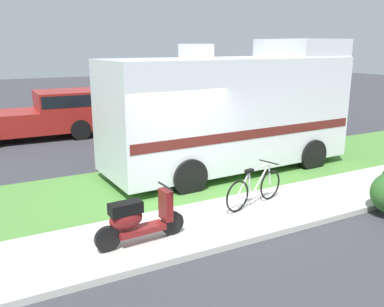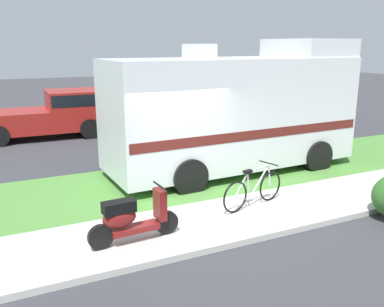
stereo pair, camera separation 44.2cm
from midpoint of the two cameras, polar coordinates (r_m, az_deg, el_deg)
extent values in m
plane|color=#38383D|center=(9.41, -1.47, -7.05)|extent=(80.00, 80.00, 0.00)
cube|color=beige|center=(8.42, 2.30, -9.33)|extent=(24.00, 2.00, 0.12)
cube|color=#4C8438|center=(10.67, -5.14, -4.20)|extent=(24.00, 3.40, 0.08)
cube|color=silver|center=(11.47, 3.92, 5.84)|extent=(6.99, 2.57, 2.85)
cube|color=silver|center=(12.94, 13.75, 13.93)|extent=(1.87, 2.28, 0.50)
cube|color=#591E19|center=(11.54, 3.88, 3.74)|extent=(6.85, 2.58, 0.24)
cube|color=black|center=(13.62, 16.15, 8.82)|extent=(0.15, 1.99, 0.90)
cube|color=silver|center=(10.78, -0.63, 13.88)|extent=(0.72, 0.62, 0.36)
cylinder|color=black|center=(13.85, 8.57, 1.88)|extent=(0.91, 0.31, 0.90)
cylinder|color=black|center=(12.24, 15.13, -0.18)|extent=(0.91, 0.31, 0.90)
cylinder|color=black|center=(11.80, -6.95, -0.32)|extent=(0.91, 0.31, 0.90)
cylinder|color=black|center=(9.86, -1.72, -3.23)|extent=(0.91, 0.31, 0.90)
cylinder|color=black|center=(7.69, -4.43, -9.50)|extent=(0.44, 0.12, 0.44)
cylinder|color=black|center=(7.27, -13.28, -11.38)|extent=(0.44, 0.12, 0.44)
cube|color=maroon|center=(7.45, -8.72, -10.30)|extent=(0.88, 0.33, 0.10)
cube|color=black|center=(7.17, -10.87, -7.39)|extent=(0.57, 0.29, 0.20)
ellipsoid|color=maroon|center=(7.25, -10.80, -8.86)|extent=(0.62, 0.33, 0.36)
cube|color=maroon|center=(7.49, -5.34, -7.04)|extent=(0.16, 0.33, 0.56)
cylinder|color=black|center=(7.37, -5.40, -4.51)|extent=(0.06, 0.50, 0.04)
sphere|color=white|center=(7.42, -5.37, -5.75)|extent=(0.12, 0.12, 0.12)
torus|color=black|center=(9.41, 9.36, -4.26)|extent=(0.67, 0.20, 0.68)
torus|color=black|center=(8.63, 4.80, -5.89)|extent=(0.67, 0.20, 0.68)
cylinder|color=silver|center=(9.07, 7.90, -3.77)|extent=(0.61, 0.18, 0.68)
cylinder|color=silver|center=(8.84, 6.52, -4.39)|extent=(0.11, 0.06, 0.61)
cylinder|color=silver|center=(8.96, 7.83, -1.98)|extent=(0.65, 0.19, 0.09)
cylinder|color=silver|center=(8.80, 5.72, -6.03)|extent=(0.42, 0.14, 0.19)
cylinder|color=silver|center=(8.67, 5.63, -4.22)|extent=(0.38, 0.13, 0.47)
cylinder|color=silver|center=(9.30, 9.26, -2.86)|extent=(0.13, 0.06, 0.51)
cube|color=black|center=(8.72, 6.44, -2.38)|extent=(0.22, 0.14, 0.06)
cylinder|color=black|center=(9.19, 9.16, -1.19)|extent=(0.15, 0.51, 0.03)
cube|color=#1E2328|center=(18.65, 12.25, 6.98)|extent=(2.54, 2.07, 1.61)
cube|color=black|center=(18.59, 12.34, 8.51)|extent=(2.42, 2.08, 0.44)
cube|color=#1E2328|center=(16.99, 5.28, 4.92)|extent=(3.09, 2.09, 0.67)
cylinder|color=black|center=(19.57, 10.68, 5.33)|extent=(0.77, 0.27, 0.76)
cylinder|color=black|center=(18.20, 14.60, 4.41)|extent=(0.77, 0.27, 0.76)
cylinder|color=black|center=(17.61, 2.51, 4.54)|extent=(0.77, 0.27, 0.76)
cylinder|color=black|center=(16.07, 6.20, 3.48)|extent=(0.77, 0.27, 0.76)
cube|color=maroon|center=(17.10, -17.26, 5.77)|extent=(2.44, 2.08, 1.49)
cube|color=black|center=(17.04, -17.37, 7.24)|extent=(2.32, 2.09, 0.44)
cylinder|color=black|center=(18.18, -17.09, 4.22)|extent=(0.76, 0.26, 0.76)
cylinder|color=black|center=(16.30, -15.82, 3.16)|extent=(0.76, 0.26, 0.76)
camera|label=1|loc=(0.22, -91.35, -0.35)|focal=38.82mm
camera|label=2|loc=(0.22, 88.65, 0.35)|focal=38.82mm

